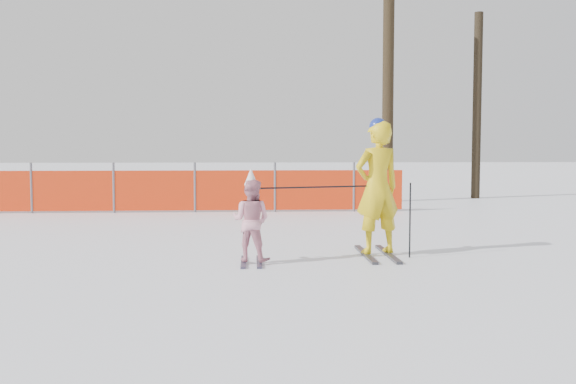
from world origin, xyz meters
name	(u,v)px	position (x,y,z in m)	size (l,w,h in m)	color
ground	(290,269)	(0.00, 0.00, 0.00)	(120.00, 120.00, 0.00)	white
adult	(377,187)	(1.37, 1.02, 1.03)	(0.83, 1.56, 2.06)	black
child	(251,220)	(-0.52, 0.50, 0.61)	(0.68, 0.92, 1.34)	black
ski_poles	(354,200)	(0.97, 0.78, 0.86)	(2.23, 0.48, 1.11)	black
safety_fence	(96,191)	(-4.36, 7.63, 0.56)	(15.26, 0.06, 1.25)	#595960
tree_trunks	(422,94)	(4.67, 10.95, 3.26)	(3.38, 1.34, 6.89)	black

